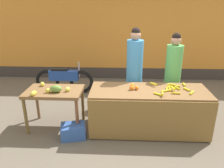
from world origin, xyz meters
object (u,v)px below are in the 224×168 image
vendor_woman_green_shirt (173,75)px  parked_motorcycle (64,79)px  produce_crate (73,131)px  vendor_woman_blue_shirt (134,72)px  produce_sack (99,100)px

vendor_woman_green_shirt → parked_motorcycle: size_ratio=1.12×
parked_motorcycle → produce_crate: 2.29m
vendor_woman_blue_shirt → produce_crate: bearing=-137.8°
vendor_woman_green_shirt → produce_crate: (-1.98, -1.11, -0.77)m
vendor_woman_blue_shirt → vendor_woman_green_shirt: bearing=5.0°
produce_crate → vendor_woman_blue_shirt: bearing=42.2°
vendor_woman_blue_shirt → vendor_woman_green_shirt: 0.84m
vendor_woman_green_shirt → produce_crate: size_ratio=4.07×
vendor_woman_blue_shirt → parked_motorcycle: (-1.86, 1.11, -0.56)m
produce_sack → parked_motorcycle: bearing=136.2°
produce_crate → produce_sack: bearing=71.6°
parked_motorcycle → produce_sack: 1.50m
vendor_woman_blue_shirt → vendor_woman_green_shirt: (0.83, 0.07, -0.06)m
produce_crate → vendor_woman_green_shirt: bearing=29.4°
parked_motorcycle → produce_sack: parked_motorcycle is taller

